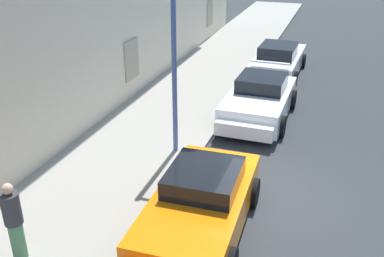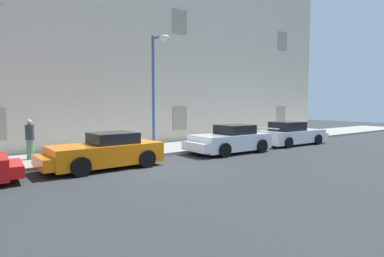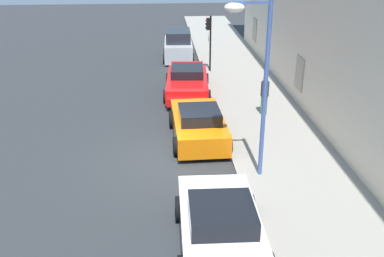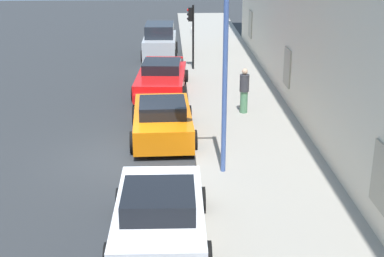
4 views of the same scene
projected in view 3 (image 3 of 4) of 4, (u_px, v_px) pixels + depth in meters
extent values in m
plane|color=#2B2D30|center=(167.00, 161.00, 16.30)|extent=(80.00, 80.00, 0.00)
cube|color=gray|center=(284.00, 155.00, 16.56)|extent=(60.00, 3.96, 0.14)
cube|color=#9E937F|center=(255.00, 30.00, 30.30)|extent=(1.10, 0.06, 1.50)
cube|color=#9E937F|center=(299.00, 74.00, 20.82)|extent=(1.10, 0.06, 1.50)
cube|color=red|center=(187.00, 84.00, 22.96)|extent=(4.64, 2.32, 0.69)
cube|color=black|center=(187.00, 71.00, 23.05)|extent=(1.91, 1.74, 0.43)
cube|color=red|center=(187.00, 99.00, 21.17)|extent=(1.48, 1.95, 0.38)
cube|color=red|center=(187.00, 62.00, 24.64)|extent=(0.28, 1.73, 0.06)
cylinder|color=black|center=(208.00, 96.00, 21.76)|extent=(0.66, 0.28, 0.64)
cylinder|color=black|center=(166.00, 96.00, 21.75)|extent=(0.66, 0.28, 0.64)
cylinder|color=black|center=(206.00, 79.00, 24.32)|extent=(0.66, 0.28, 0.64)
cylinder|color=black|center=(168.00, 79.00, 24.31)|extent=(0.66, 0.28, 0.64)
cube|color=orange|center=(198.00, 126.00, 17.78)|extent=(4.30, 2.03, 0.78)
cube|color=black|center=(199.00, 115.00, 17.25)|extent=(1.74, 1.58, 0.43)
cube|color=orange|center=(193.00, 111.00, 19.52)|extent=(1.32, 1.80, 0.43)
cylinder|color=black|center=(172.00, 119.00, 18.98)|extent=(0.72, 0.26, 0.71)
cylinder|color=black|center=(217.00, 118.00, 19.15)|extent=(0.72, 0.26, 0.71)
cylinder|color=black|center=(176.00, 146.00, 16.57)|extent=(0.72, 0.26, 0.71)
cylinder|color=black|center=(228.00, 144.00, 16.75)|extent=(0.72, 0.26, 0.71)
cube|color=white|center=(220.00, 228.00, 11.62)|extent=(4.17, 2.06, 0.80)
cube|color=black|center=(222.00, 214.00, 11.08)|extent=(1.68, 1.62, 0.48)
cube|color=white|center=(213.00, 194.00, 13.32)|extent=(1.27, 1.85, 0.44)
cylinder|color=black|center=(179.00, 209.00, 12.83)|extent=(0.71, 0.25, 0.71)
cylinder|color=black|center=(249.00, 206.00, 12.93)|extent=(0.71, 0.25, 0.71)
cube|color=#B2B7BC|center=(178.00, 49.00, 29.26)|extent=(3.89, 1.85, 1.06)
cube|color=#1E232B|center=(178.00, 36.00, 28.91)|extent=(2.35, 1.60, 0.69)
cylinder|color=black|center=(192.00, 58.00, 28.36)|extent=(0.65, 0.22, 0.64)
cylinder|color=black|center=(165.00, 59.00, 28.30)|extent=(0.65, 0.22, 0.64)
cylinder|color=black|center=(191.00, 50.00, 30.48)|extent=(0.65, 0.22, 0.64)
cylinder|color=black|center=(165.00, 50.00, 30.41)|extent=(0.65, 0.22, 0.64)
cylinder|color=black|center=(210.00, 44.00, 25.84)|extent=(0.10, 0.10, 3.17)
cube|color=black|center=(208.00, 24.00, 25.38)|extent=(0.22, 0.20, 0.66)
sphere|color=red|center=(206.00, 20.00, 25.29)|extent=(0.12, 0.12, 0.12)
sphere|color=black|center=(206.00, 24.00, 25.37)|extent=(0.12, 0.12, 0.12)
sphere|color=black|center=(206.00, 28.00, 25.46)|extent=(0.12, 0.12, 0.12)
cylinder|color=white|center=(209.00, 37.00, 25.68)|extent=(0.44, 0.02, 0.44)
cylinder|color=#3F5999|center=(265.00, 92.00, 14.01)|extent=(0.14, 0.14, 5.73)
cube|color=#3F5999|center=(252.00, 3.00, 12.89)|extent=(0.08, 1.10, 0.08)
ellipsoid|color=#EAE5C6|center=(235.00, 7.00, 12.91)|extent=(0.44, 0.60, 0.28)
cylinder|color=#4C7F59|center=(264.00, 105.00, 19.98)|extent=(0.36, 0.36, 0.85)
cylinder|color=#333338|center=(265.00, 89.00, 19.68)|extent=(0.44, 0.44, 0.65)
sphere|color=tan|center=(266.00, 79.00, 19.51)|extent=(0.22, 0.22, 0.22)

